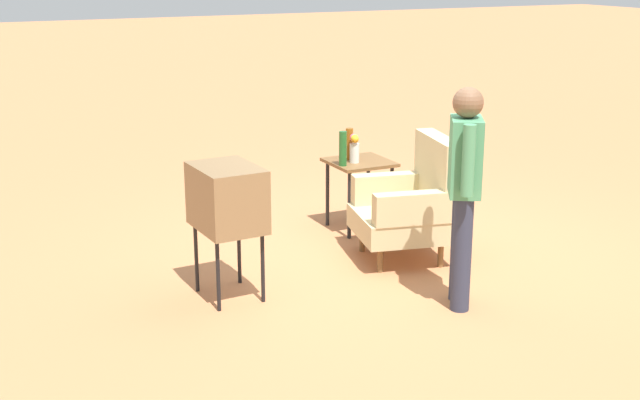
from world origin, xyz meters
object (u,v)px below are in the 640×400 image
object	(u,v)px
person_standing	(464,184)
bottle_tall_amber	(349,144)
side_table	(359,171)
soda_can_red	(348,151)
armchair	(413,203)
bottle_wine_green	(343,149)
flower_vase	(354,147)
tv_on_stand	(227,199)

from	to	relation	value
person_standing	bottle_tall_amber	world-z (taller)	person_standing
side_table	soda_can_red	world-z (taller)	soda_can_red
armchair	soda_can_red	size ratio (longest dim) A/B	8.69
bottle_wine_green	flower_vase	size ratio (longest dim) A/B	1.21
person_standing	soda_can_red	distance (m)	2.16
person_standing	flower_vase	world-z (taller)	person_standing
side_table	bottle_wine_green	bearing A→B (deg)	-66.45
side_table	bottle_tall_amber	xyz separation A→B (m)	(-0.09, -0.06, 0.25)
person_standing	bottle_wine_green	world-z (taller)	person_standing
person_standing	soda_can_red	bearing A→B (deg)	174.87
armchair	bottle_wine_green	xyz separation A→B (m)	(-0.83, -0.24, 0.33)
tv_on_stand	bottle_wine_green	bearing A→B (deg)	122.84
side_table	flower_vase	distance (m)	0.26
bottle_wine_green	bottle_tall_amber	bearing A→B (deg)	138.31
person_standing	flower_vase	xyz separation A→B (m)	(-1.92, 0.14, -0.12)
armchair	side_table	world-z (taller)	armchair
armchair	flower_vase	distance (m)	0.95
person_standing	tv_on_stand	bearing A→B (deg)	-121.43
side_table	soda_can_red	bearing A→B (deg)	-172.20
person_standing	bottle_wine_green	size ratio (longest dim) A/B	5.12
person_standing	soda_can_red	size ratio (longest dim) A/B	13.44
soda_can_red	side_table	bearing A→B (deg)	7.80
soda_can_red	flower_vase	distance (m)	0.24
bottle_wine_green	armchair	bearing A→B (deg)	16.21
flower_vase	person_standing	bearing A→B (deg)	-4.14
armchair	tv_on_stand	xyz separation A→B (m)	(0.12, -1.71, 0.28)
bottle_wine_green	flower_vase	bearing A→B (deg)	111.58
person_standing	armchair	bearing A→B (deg)	167.54
armchair	flower_vase	world-z (taller)	armchair
soda_can_red	armchair	bearing A→B (deg)	1.80
person_standing	bottle_tall_amber	size ratio (longest dim) A/B	5.47
bottle_tall_amber	flower_vase	xyz separation A→B (m)	(0.13, -0.01, -0.00)
side_table	bottle_tall_amber	distance (m)	0.27
flower_vase	side_table	bearing A→B (deg)	117.24
bottle_tall_amber	soda_can_red	world-z (taller)	bottle_tall_amber
bottle_tall_amber	flower_vase	world-z (taller)	bottle_tall_amber
armchair	bottle_tall_amber	xyz separation A→B (m)	(-1.02, -0.07, 0.32)
bottle_wine_green	flower_vase	distance (m)	0.17
armchair	tv_on_stand	size ratio (longest dim) A/B	1.03
person_standing	bottle_tall_amber	bearing A→B (deg)	175.72
flower_vase	tv_on_stand	bearing A→B (deg)	-58.12
person_standing	soda_can_red	xyz separation A→B (m)	(-2.14, 0.19, -0.21)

